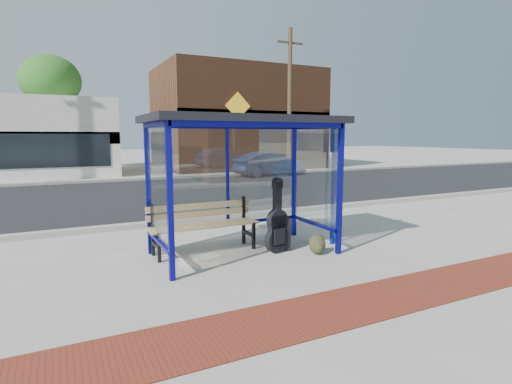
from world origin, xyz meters
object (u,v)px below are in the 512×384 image
guitar_bag (277,227)px  suitcase (280,234)px  bench (203,223)px  backpack (317,245)px  fire_hydrant (296,164)px  parked_car (270,164)px

guitar_bag → suitcase: guitar_bag is taller
bench → suitcase: bench is taller
guitar_bag → suitcase: (0.14, 0.13, -0.16)m
suitcase → backpack: (0.46, -0.53, -0.14)m
bench → guitar_bag: guitar_bag is taller
suitcase → fire_hydrant: (9.28, 14.22, 0.09)m
guitar_bag → parked_car: size_ratio=0.33×
suitcase → bench: bearing=179.3°
suitcase → fire_hydrant: bearing=78.9°
suitcase → backpack: suitcase is taller
fire_hydrant → bench: bearing=-127.7°
guitar_bag → suitcase: size_ratio=1.94×
backpack → parked_car: size_ratio=0.09×
bench → fire_hydrant: (10.57, 13.68, -0.13)m
bench → guitar_bag: (1.15, -0.68, -0.06)m
suitcase → parked_car: size_ratio=0.17×
parked_car → fire_hydrant: (2.82, 1.87, -0.24)m
backpack → bench: bearing=169.3°
bench → suitcase: size_ratio=3.01×
bench → suitcase: (1.29, -0.54, -0.22)m
suitcase → parked_car: parked_car is taller
bench → fire_hydrant: size_ratio=2.71×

